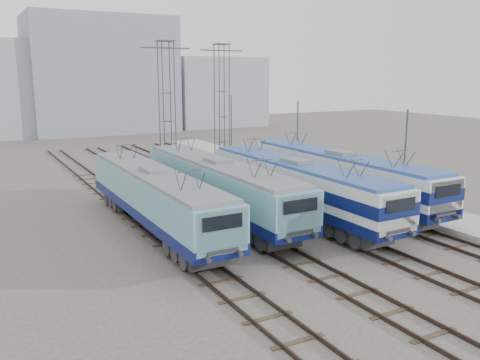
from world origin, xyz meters
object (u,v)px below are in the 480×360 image
object	(u,v)px
mast_mid	(297,142)
mast_rear	(231,129)
locomotive_center_right	(297,183)
mast_front	(404,163)
locomotive_far_right	(341,174)
catenary_tower_west	(167,103)
locomotive_far_left	(156,196)
locomotive_center_left	(219,185)
catenary_tower_east	(222,100)

from	to	relation	value
mast_mid	mast_rear	bearing A→B (deg)	90.00
locomotive_center_right	mast_front	distance (m)	7.09
locomotive_far_right	catenary_tower_west	world-z (taller)	catenary_tower_west
locomotive_far_left	mast_front	size ratio (longest dim) A/B	2.54
locomotive_center_left	catenary_tower_east	world-z (taller)	catenary_tower_east
locomotive_far_left	mast_front	distance (m)	16.03
catenary_tower_east	locomotive_far_right	bearing A→B (deg)	-89.21
mast_rear	catenary_tower_west	bearing A→B (deg)	-155.06
locomotive_far_right	mast_front	xyz separation A→B (m)	(1.85, -3.96, 1.18)
catenary_tower_west	mast_rear	distance (m)	9.99
catenary_tower_east	mast_rear	distance (m)	4.28
mast_mid	catenary_tower_east	bearing A→B (deg)	101.86
mast_front	mast_rear	size ratio (longest dim) A/B	1.00
catenary_tower_west	mast_mid	size ratio (longest dim) A/B	1.71
locomotive_center_right	mast_mid	bearing A→B (deg)	55.03
locomotive_far_left	mast_mid	bearing A→B (deg)	26.25
locomotive_far_right	mast_rear	world-z (taller)	mast_rear
locomotive_center_left	mast_rear	world-z (taller)	mast_rear
locomotive_center_right	catenary_tower_west	xyz separation A→B (m)	(-2.25, 17.08, 4.36)
catenary_tower_west	mast_front	world-z (taller)	catenary_tower_west
locomotive_far_left	mast_rear	xyz separation A→B (m)	(15.35, 19.57, 1.29)
catenary_tower_east	mast_rear	xyz separation A→B (m)	(2.10, 2.00, -3.14)
locomotive_center_left	locomotive_center_right	bearing A→B (deg)	-26.13
locomotive_center_left	catenary_tower_east	size ratio (longest dim) A/B	1.51
locomotive_far_left	locomotive_center_left	xyz separation A→B (m)	(4.50, 0.70, 0.05)
locomotive_far_right	mast_rear	xyz separation A→B (m)	(1.85, 20.04, 1.18)
locomotive_center_left	mast_rear	size ratio (longest dim) A/B	2.60
catenary_tower_east	mast_front	distance (m)	22.32
catenary_tower_west	mast_rear	bearing A→B (deg)	24.94
locomotive_far_right	catenary_tower_west	bearing A→B (deg)	112.82
locomotive_center_right	mast_rear	bearing A→B (deg)	73.23
locomotive_far_left	mast_front	world-z (taller)	mast_front
mast_front	mast_rear	distance (m)	24.00
locomotive_center_left	locomotive_center_right	world-z (taller)	locomotive_center_left
locomotive_center_right	catenary_tower_east	bearing A→B (deg)	77.44
locomotive_center_left	catenary_tower_west	distance (m)	15.67
locomotive_far_left	locomotive_center_left	world-z (taller)	locomotive_center_left
locomotive_center_left	mast_front	world-z (taller)	mast_front
locomotive_center_right	catenary_tower_west	world-z (taller)	catenary_tower_west
catenary_tower_east	locomotive_far_left	bearing A→B (deg)	-127.02
locomotive_center_left	locomotive_center_right	size ratio (longest dim) A/B	1.01
locomotive_center_left	mast_rear	distance (m)	21.80
locomotive_far_right	catenary_tower_east	xyz separation A→B (m)	(-0.25, 18.04, 4.32)
locomotive_center_right	catenary_tower_east	distance (m)	20.03
locomotive_center_left	mast_mid	bearing A→B (deg)	32.35
mast_mid	mast_rear	world-z (taller)	same
locomotive_far_left	locomotive_center_left	distance (m)	4.55
catenary_tower_west	locomotive_center_left	bearing A→B (deg)	-98.60
locomotive_center_right	mast_front	xyz separation A→B (m)	(6.35, -2.92, 1.21)
catenary_tower_west	locomotive_center_right	bearing A→B (deg)	-82.49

